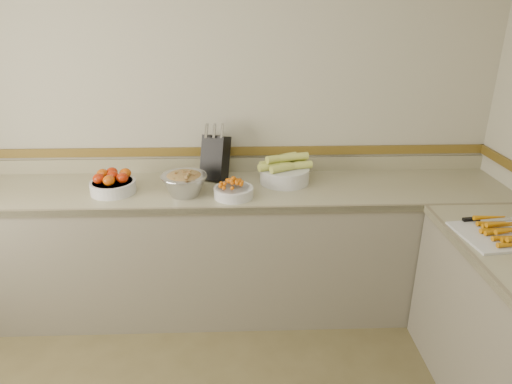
{
  "coord_description": "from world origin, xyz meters",
  "views": [
    {
      "loc": [
        0.26,
        -1.08,
        2.0
      ],
      "look_at": [
        0.35,
        1.35,
        1.0
      ],
      "focal_mm": 32.0,
      "sensor_mm": 36.0,
      "label": 1
    }
  ],
  "objects_px": {
    "corn_bowl": "(285,172)",
    "cutting_board": "(504,233)",
    "cherry_tomato_bowl": "(233,190)",
    "tomato_bowl": "(113,183)",
    "rhubarb_bowl": "(184,182)",
    "knife_block": "(215,156)"
  },
  "relations": [
    {
      "from": "rhubarb_bowl",
      "to": "cutting_board",
      "type": "bearing_deg",
      "value": -19.73
    },
    {
      "from": "tomato_bowl",
      "to": "cutting_board",
      "type": "distance_m",
      "value": 2.25
    },
    {
      "from": "rhubarb_bowl",
      "to": "cutting_board",
      "type": "distance_m",
      "value": 1.8
    },
    {
      "from": "tomato_bowl",
      "to": "corn_bowl",
      "type": "distance_m",
      "value": 1.11
    },
    {
      "from": "corn_bowl",
      "to": "cutting_board",
      "type": "bearing_deg",
      "value": -37.55
    },
    {
      "from": "cherry_tomato_bowl",
      "to": "corn_bowl",
      "type": "height_order",
      "value": "corn_bowl"
    },
    {
      "from": "tomato_bowl",
      "to": "rhubarb_bowl",
      "type": "xyz_separation_m",
      "value": [
        0.46,
        -0.06,
        0.02
      ]
    },
    {
      "from": "cherry_tomato_bowl",
      "to": "cutting_board",
      "type": "xyz_separation_m",
      "value": [
        1.39,
        -0.57,
        -0.03
      ]
    },
    {
      "from": "cherry_tomato_bowl",
      "to": "rhubarb_bowl",
      "type": "distance_m",
      "value": 0.31
    },
    {
      "from": "corn_bowl",
      "to": "tomato_bowl",
      "type": "bearing_deg",
      "value": -172.68
    },
    {
      "from": "cherry_tomato_bowl",
      "to": "rhubarb_bowl",
      "type": "xyz_separation_m",
      "value": [
        -0.3,
        0.04,
        0.04
      ]
    },
    {
      "from": "tomato_bowl",
      "to": "corn_bowl",
      "type": "bearing_deg",
      "value": 7.32
    },
    {
      "from": "corn_bowl",
      "to": "cutting_board",
      "type": "xyz_separation_m",
      "value": [
        1.05,
        -0.81,
        -0.06
      ]
    },
    {
      "from": "knife_block",
      "to": "tomato_bowl",
      "type": "height_order",
      "value": "knife_block"
    },
    {
      "from": "knife_block",
      "to": "cherry_tomato_bowl",
      "type": "bearing_deg",
      "value": -69.51
    },
    {
      "from": "tomato_bowl",
      "to": "cutting_board",
      "type": "height_order",
      "value": "tomato_bowl"
    },
    {
      "from": "cherry_tomato_bowl",
      "to": "cutting_board",
      "type": "height_order",
      "value": "cherry_tomato_bowl"
    },
    {
      "from": "tomato_bowl",
      "to": "corn_bowl",
      "type": "xyz_separation_m",
      "value": [
        1.1,
        0.14,
        0.01
      ]
    },
    {
      "from": "cherry_tomato_bowl",
      "to": "cutting_board",
      "type": "distance_m",
      "value": 1.5
    },
    {
      "from": "corn_bowl",
      "to": "cutting_board",
      "type": "relative_size",
      "value": 0.77
    },
    {
      "from": "knife_block",
      "to": "rhubarb_bowl",
      "type": "relative_size",
      "value": 1.35
    },
    {
      "from": "tomato_bowl",
      "to": "corn_bowl",
      "type": "height_order",
      "value": "corn_bowl"
    }
  ]
}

